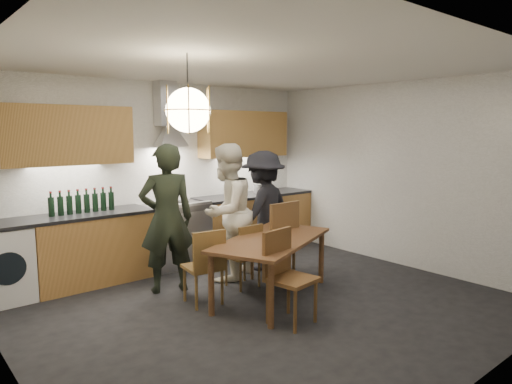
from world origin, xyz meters
TOP-DOWN VIEW (x-y plane):
  - ground at (0.00, 0.00)m, footprint 5.00×5.00m
  - room_shell at (0.00, 0.00)m, footprint 5.02×4.52m
  - counter_run at (0.02, 1.95)m, footprint 5.00×0.62m
  - range_stove at (0.00, 1.94)m, footprint 0.90×0.60m
  - wall_fixtures at (0.00, 2.07)m, footprint 4.30×0.54m
  - pendant_lamp at (-1.00, -0.10)m, footprint 0.43×0.43m
  - dining_table at (0.20, 0.10)m, footprint 1.85×1.42m
  - chair_back_left at (-0.51, 0.39)m, footprint 0.43×0.43m
  - chair_back_mid at (0.18, 0.54)m, footprint 0.36×0.36m
  - chair_back_right at (0.63, 0.46)m, footprint 0.47×0.47m
  - chair_front at (-0.13, -0.47)m, footprint 0.48×0.48m
  - person_left at (-0.60, 1.07)m, footprint 0.74×0.60m
  - person_mid at (0.21, 0.98)m, footprint 1.05×0.94m
  - person_right at (0.86, 1.01)m, footprint 1.20×0.90m
  - mixing_bowl at (1.03, 1.93)m, footprint 0.38×0.38m
  - stock_pot at (1.60, 1.96)m, footprint 0.26×0.26m
  - wine_bottles at (-1.26, 2.00)m, footprint 0.81×0.07m

SIDE VIEW (x-z plane):
  - ground at x=0.00m, z-range 0.00..0.00m
  - range_stove at x=0.00m, z-range -0.02..0.90m
  - counter_run at x=0.02m, z-range 0.00..0.90m
  - chair_back_mid at x=0.18m, z-range 0.06..0.85m
  - chair_back_left at x=-0.51m, z-range 0.06..0.92m
  - chair_front at x=-0.13m, z-range 0.07..1.00m
  - chair_back_right at x=0.63m, z-range 0.08..1.11m
  - dining_table at x=0.20m, z-range 0.27..0.97m
  - person_right at x=0.86m, z-range 0.00..1.65m
  - person_mid at x=0.21m, z-range 0.00..1.76m
  - person_left at x=-0.60m, z-range 0.00..1.77m
  - mixing_bowl at x=1.03m, z-range 0.90..0.97m
  - stock_pot at x=1.60m, z-range 0.90..1.04m
  - wine_bottles at x=-1.26m, z-range 0.90..1.20m
  - room_shell at x=0.00m, z-range 0.40..3.01m
  - wall_fixtures at x=0.00m, z-range 1.32..2.42m
  - pendant_lamp at x=-1.00m, z-range 1.75..2.45m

